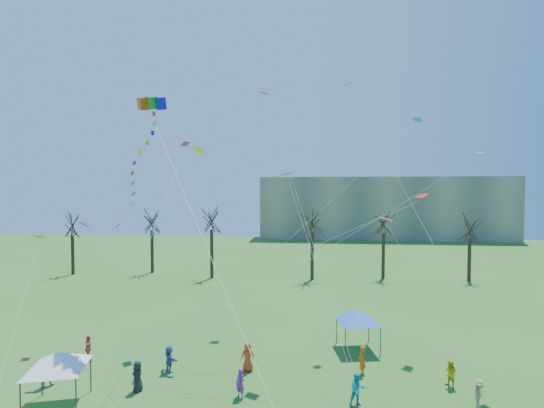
# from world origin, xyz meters

# --- Properties ---
(distant_building) EXTENTS (60.00, 14.00, 15.00)m
(distant_building) POSITION_xyz_m (22.00, 82.00, 7.50)
(distant_building) COLOR gray
(distant_building) RESTS_ON ground
(bare_tree_row) EXTENTS (70.12, 8.00, 10.99)m
(bare_tree_row) POSITION_xyz_m (5.14, 35.47, 7.00)
(bare_tree_row) COLOR black
(bare_tree_row) RESTS_ON ground
(big_box_kite) EXTENTS (6.69, 8.34, 23.56)m
(big_box_kite) POSITION_xyz_m (-7.26, 8.53, 12.98)
(big_box_kite) COLOR red
(big_box_kite) RESTS_ON ground
(canopy_tent_white) EXTENTS (3.84, 3.84, 2.99)m
(canopy_tent_white) POSITION_xyz_m (-10.10, 4.06, 2.54)
(canopy_tent_white) COLOR #3F3F44
(canopy_tent_white) RESTS_ON ground
(canopy_tent_blue) EXTENTS (3.84, 3.84, 2.92)m
(canopy_tent_blue) POSITION_xyz_m (7.06, 13.17, 2.47)
(canopy_tent_blue) COLOR #3F3F44
(canopy_tent_blue) RESTS_ON ground
(festival_crowd) EXTENTS (26.09, 9.51, 1.84)m
(festival_crowd) POSITION_xyz_m (-0.62, 5.36, 0.87)
(festival_crowd) COLOR #AF1815
(festival_crowd) RESTS_ON ground
(small_kites_aloft) EXTENTS (29.39, 19.68, 29.88)m
(small_kites_aloft) POSITION_xyz_m (0.09, 11.59, 12.84)
(small_kites_aloft) COLOR #FF9C0D
(small_kites_aloft) RESTS_ON ground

